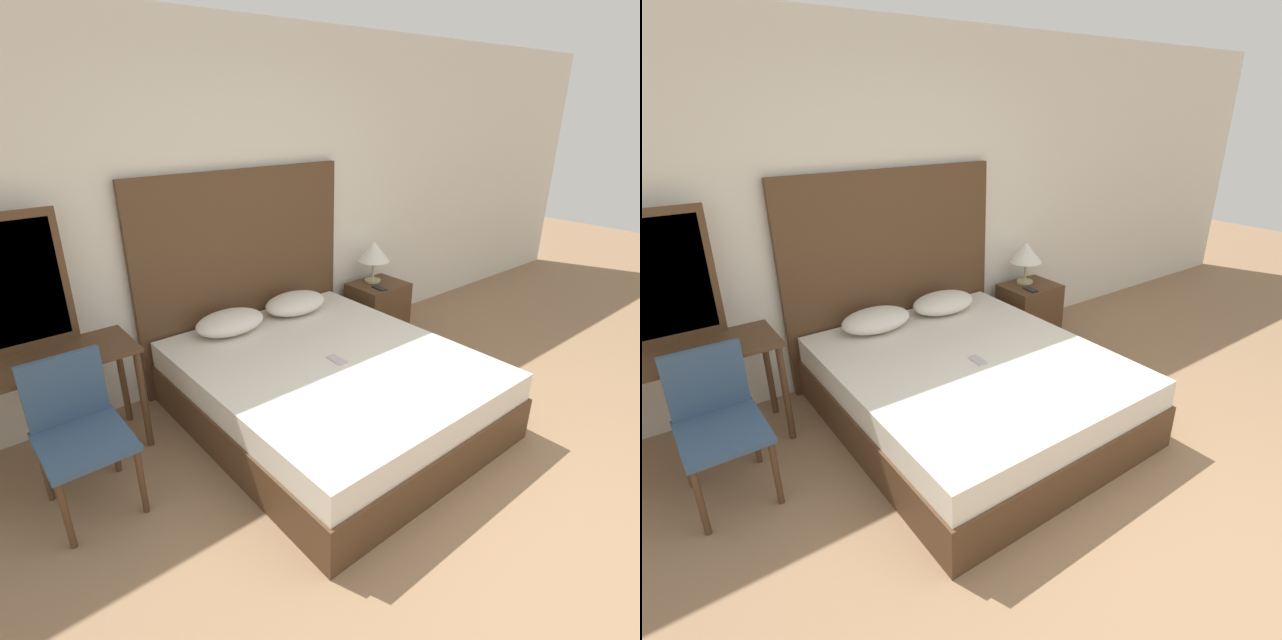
% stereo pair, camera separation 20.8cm
% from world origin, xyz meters
% --- Properties ---
extents(ground_plane, '(16.00, 16.00, 0.00)m').
position_xyz_m(ground_plane, '(0.00, 0.00, 0.00)').
color(ground_plane, '#8C6B4C').
extents(wall_back, '(10.00, 0.06, 2.70)m').
position_xyz_m(wall_back, '(0.00, 2.77, 1.35)').
color(wall_back, silver).
rests_on(wall_back, ground_plane).
extents(bed, '(1.78, 2.08, 0.50)m').
position_xyz_m(bed, '(-0.00, 1.62, 0.25)').
color(bed, '#4C331E').
rests_on(bed, ground_plane).
extents(headboard, '(1.87, 0.05, 1.67)m').
position_xyz_m(headboard, '(-0.00, 2.69, 0.83)').
color(headboard, '#4C331E').
rests_on(headboard, ground_plane).
extents(pillow_left, '(0.55, 0.37, 0.17)m').
position_xyz_m(pillow_left, '(-0.32, 2.43, 0.58)').
color(pillow_left, silver).
rests_on(pillow_left, bed).
extents(pillow_right, '(0.55, 0.37, 0.17)m').
position_xyz_m(pillow_right, '(0.31, 2.43, 0.58)').
color(pillow_right, silver).
rests_on(pillow_right, bed).
extents(phone_on_bed, '(0.08, 0.15, 0.01)m').
position_xyz_m(phone_on_bed, '(0.01, 1.56, 0.50)').
color(phone_on_bed, '#B7B7BC').
rests_on(phone_on_bed, bed).
extents(nightstand, '(0.51, 0.42, 0.53)m').
position_xyz_m(nightstand, '(1.31, 2.43, 0.27)').
color(nightstand, '#4C331E').
rests_on(nightstand, ground_plane).
extents(table_lamp, '(0.31, 0.31, 0.40)m').
position_xyz_m(table_lamp, '(1.32, 2.52, 0.82)').
color(table_lamp, tan).
rests_on(table_lamp, nightstand).
extents(phone_on_nightstand, '(0.09, 0.16, 0.01)m').
position_xyz_m(phone_on_nightstand, '(1.21, 2.33, 0.54)').
color(phone_on_nightstand, black).
rests_on(phone_on_nightstand, nightstand).
extents(vanity_desk, '(1.06, 0.47, 0.73)m').
position_xyz_m(vanity_desk, '(-1.63, 2.35, 0.61)').
color(vanity_desk, '#4C331E').
rests_on(vanity_desk, ground_plane).
extents(vanity_mirror, '(0.57, 0.03, 0.84)m').
position_xyz_m(vanity_mirror, '(-1.63, 2.55, 1.15)').
color(vanity_mirror, '#4C331E').
rests_on(vanity_mirror, vanity_desk).
extents(chair, '(0.45, 0.50, 0.87)m').
position_xyz_m(chair, '(-1.59, 1.89, 0.50)').
color(chair, '#334C6B').
rests_on(chair, ground_plane).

